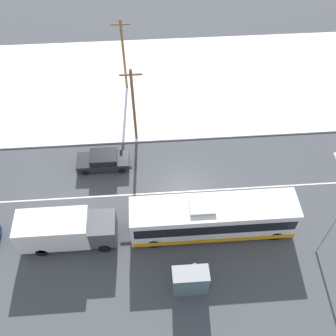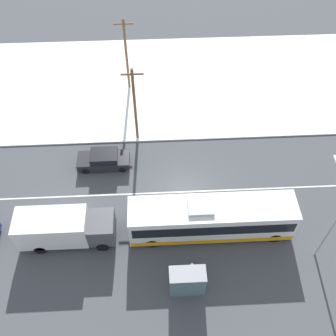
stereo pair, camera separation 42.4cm
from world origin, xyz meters
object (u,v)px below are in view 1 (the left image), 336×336
at_px(streetlamp, 335,208).
at_px(utility_pole_roadside, 134,106).
at_px(sedan_car, 103,160).
at_px(pedestrian_at_stop, 194,268).
at_px(utility_pole_snowlot, 124,55).
at_px(city_bus, 213,218).
at_px(box_truck, 65,230).
at_px(bus_shelter, 191,282).

xyz_separation_m(streetlamp, utility_pole_roadside, (-12.86, 11.62, -0.88)).
relative_size(sedan_car, utility_pole_roadside, 0.57).
relative_size(pedestrian_at_stop, utility_pole_roadside, 0.23).
xyz_separation_m(utility_pole_roadside, utility_pole_snowlot, (-0.83, 7.19, -0.01)).
bearing_deg(city_bus, box_truck, -178.80).
bearing_deg(box_truck, pedestrian_at_stop, -20.47).
bearing_deg(city_bus, bus_shelter, -114.17).
height_order(utility_pole_roadside, utility_pole_snowlot, utility_pole_roadside).
height_order(sedan_car, pedestrian_at_stop, pedestrian_at_stop).
bearing_deg(streetlamp, sedan_car, 151.29).
height_order(sedan_car, utility_pole_roadside, utility_pole_roadside).
bearing_deg(city_bus, pedestrian_at_stop, -115.91).
distance_m(box_truck, pedestrian_at_stop, 9.58).
bearing_deg(streetlamp, city_bus, 166.29).
xyz_separation_m(city_bus, utility_pole_roadside, (-5.46, 9.82, 2.41)).
bearing_deg(utility_pole_snowlot, streetlamp, -53.95).
relative_size(bus_shelter, utility_pole_roadside, 0.31).
bearing_deg(city_bus, utility_pole_roadside, 119.11).
distance_m(box_truck, bus_shelter, 9.68).
relative_size(bus_shelter, utility_pole_snowlot, 0.31).
distance_m(city_bus, box_truck, 10.69).
xyz_separation_m(box_truck, bus_shelter, (8.56, -4.52, 0.06)).
bearing_deg(utility_pole_snowlot, utility_pole_roadside, -83.40).
distance_m(sedan_car, bus_shelter, 13.10).
distance_m(city_bus, utility_pole_roadside, 11.49).
relative_size(city_bus, sedan_car, 2.74).
distance_m(box_truck, sedan_car, 7.45).
height_order(pedestrian_at_stop, utility_pole_roadside, utility_pole_roadside).
relative_size(city_bus, bus_shelter, 4.99).
height_order(city_bus, bus_shelter, city_bus).
relative_size(box_truck, streetlamp, 0.90).
bearing_deg(city_bus, sedan_car, 140.69).
bearing_deg(city_bus, utility_pole_snowlot, 110.32).
bearing_deg(streetlamp, bus_shelter, -162.85).
distance_m(bus_shelter, utility_pole_roadside, 15.12).
xyz_separation_m(sedan_car, utility_pole_snowlot, (1.99, 10.22, 3.20)).
distance_m(streetlamp, utility_pole_roadside, 17.35).
bearing_deg(pedestrian_at_stop, utility_pole_roadside, 105.58).
distance_m(city_bus, streetlamp, 8.29).
relative_size(box_truck, pedestrian_at_stop, 3.97).
height_order(bus_shelter, streetlamp, streetlamp).
xyz_separation_m(box_truck, utility_pole_roadside, (5.23, 10.04, 2.43)).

